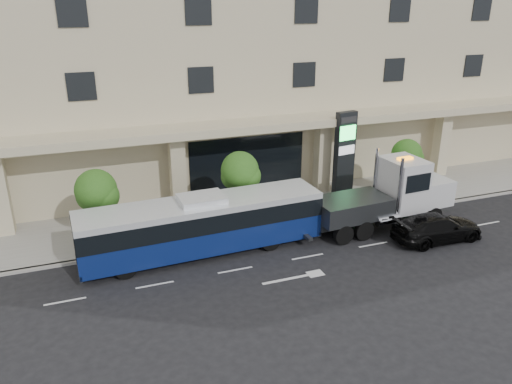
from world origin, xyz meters
TOP-DOWN VIEW (x-y plane):
  - ground at (0.00, 0.00)m, footprint 120.00×120.00m
  - sidewalk at (0.00, 5.00)m, footprint 120.00×6.00m
  - curb at (0.00, 2.00)m, footprint 120.00×0.30m
  - convention_center at (-0.00, 15.42)m, footprint 60.00×17.60m
  - tree_left at (-9.97, 3.59)m, footprint 2.27×2.20m
  - tree_mid at (-1.97, 3.59)m, footprint 2.28×2.20m
  - tree_right at (9.53, 3.59)m, footprint 2.10×2.00m
  - city_bus at (-4.99, 0.89)m, footprint 12.88×3.21m
  - tow_truck at (6.15, 0.46)m, footprint 9.96×2.93m
  - black_sedan at (7.61, -2.21)m, footprint 5.31×2.21m
  - signage_pylon at (5.91, 5.41)m, footprint 1.49×0.74m

SIDE VIEW (x-z plane):
  - ground at x=0.00m, z-range 0.00..0.00m
  - sidewalk at x=0.00m, z-range 0.00..0.15m
  - curb at x=0.00m, z-range 0.00..0.15m
  - black_sedan at x=7.61m, z-range 0.00..1.53m
  - city_bus at x=-4.99m, z-range 0.03..3.27m
  - tow_truck at x=6.15m, z-range -0.40..4.12m
  - tree_right at x=9.53m, z-range 1.01..5.06m
  - signage_pylon at x=5.91m, z-range 0.20..5.95m
  - tree_left at x=-9.97m, z-range 1.00..5.22m
  - tree_mid at x=-1.97m, z-range 1.07..5.45m
  - convention_center at x=0.00m, z-range -0.03..19.97m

